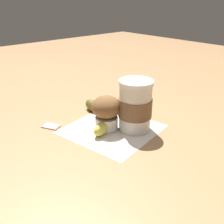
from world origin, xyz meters
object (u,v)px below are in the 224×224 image
coffee_cup (135,106)px  muffin (106,111)px  banana (100,115)px  sugar_packet (51,126)px

coffee_cup → muffin: bearing=-43.7°
coffee_cup → banana: coffee_cup is taller
coffee_cup → sugar_packet: bearing=-45.5°
coffee_cup → muffin: coffee_cup is taller
banana → muffin: bearing=70.9°
banana → coffee_cup: bearing=111.1°
banana → sugar_packet: (0.13, -0.07, -0.02)m
banana → sugar_packet: bearing=-27.8°
sugar_packet → banana: bearing=152.2°
coffee_cup → sugar_packet: coffee_cup is taller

